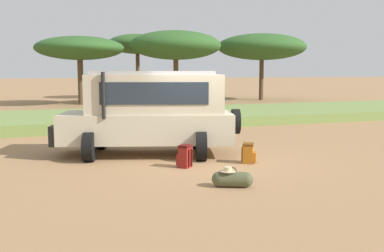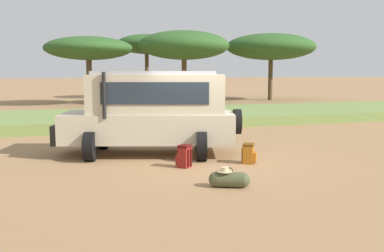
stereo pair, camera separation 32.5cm
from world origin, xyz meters
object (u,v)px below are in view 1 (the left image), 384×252
(acacia_tree_left_mid, at_px, (80,48))
(acacia_tree_right_mid, at_px, (176,45))
(acacia_tree_centre_back, at_px, (137,44))
(duffel_bag_low_black_case, at_px, (232,179))
(backpack_beside_front_wheel, at_px, (249,153))
(safari_vehicle, at_px, (151,111))
(acacia_tree_far_right, at_px, (262,47))
(backpack_cluster_center, at_px, (185,156))

(acacia_tree_left_mid, xyz_separation_m, acacia_tree_right_mid, (6.98, -1.18, 0.29))
(acacia_tree_centre_back, bearing_deg, duffel_bag_low_black_case, -99.82)
(duffel_bag_low_black_case, xyz_separation_m, acacia_tree_right_mid, (6.69, 24.31, 4.22))
(backpack_beside_front_wheel, distance_m, acacia_tree_left_mid, 23.74)
(safari_vehicle, relative_size, acacia_tree_centre_back, 0.94)
(acacia_tree_centre_back, bearing_deg, acacia_tree_right_mid, -81.47)
(acacia_tree_left_mid, xyz_separation_m, acacia_tree_far_right, (15.18, 0.34, 0.40))
(acacia_tree_left_mid, bearing_deg, acacia_tree_right_mid, -9.62)
(safari_vehicle, distance_m, acacia_tree_left_mid, 21.48)
(safari_vehicle, height_order, backpack_cluster_center, safari_vehicle)
(backpack_cluster_center, bearing_deg, duffel_bag_low_black_case, -82.29)
(backpack_cluster_center, xyz_separation_m, duffel_bag_low_black_case, (0.30, -2.19, -0.11))
(duffel_bag_low_black_case, relative_size, acacia_tree_right_mid, 0.12)
(backpack_beside_front_wheel, bearing_deg, duffel_bag_low_black_case, -124.77)
(acacia_tree_far_right, bearing_deg, safari_vehicle, -125.67)
(acacia_tree_right_mid, relative_size, acacia_tree_far_right, 0.90)
(duffel_bag_low_black_case, bearing_deg, acacia_tree_right_mid, 74.62)
(acacia_tree_right_mid, bearing_deg, acacia_tree_far_right, 10.55)
(safari_vehicle, bearing_deg, backpack_cluster_center, -80.22)
(acacia_tree_far_right, bearing_deg, acacia_tree_centre_back, 146.66)
(backpack_beside_front_wheel, bearing_deg, backpack_cluster_center, 178.22)
(backpack_beside_front_wheel, relative_size, acacia_tree_right_mid, 0.08)
(backpack_cluster_center, distance_m, acacia_tree_right_mid, 23.56)
(acacia_tree_left_mid, bearing_deg, backpack_cluster_center, -90.01)
(duffel_bag_low_black_case, distance_m, acacia_tree_far_right, 30.13)
(acacia_tree_left_mid, bearing_deg, acacia_tree_centre_back, 48.08)
(backpack_cluster_center, bearing_deg, acacia_tree_left_mid, 89.99)
(duffel_bag_low_black_case, bearing_deg, backpack_beside_front_wheel, 55.23)
(backpack_beside_front_wheel, distance_m, backpack_cluster_center, 1.78)
(safari_vehicle, distance_m, acacia_tree_far_right, 26.83)
(backpack_beside_front_wheel, height_order, acacia_tree_far_right, acacia_tree_far_right)
(duffel_bag_low_black_case, xyz_separation_m, acacia_tree_far_right, (14.89, 25.84, 4.33))
(backpack_cluster_center, distance_m, acacia_tree_centre_back, 30.71)
(acacia_tree_right_mid, bearing_deg, acacia_tree_centre_back, 98.53)
(acacia_tree_far_right, bearing_deg, backpack_cluster_center, -122.71)
(acacia_tree_left_mid, relative_size, acacia_tree_centre_back, 1.17)
(backpack_beside_front_wheel, bearing_deg, acacia_tree_right_mid, 76.79)
(duffel_bag_low_black_case, distance_m, acacia_tree_right_mid, 25.56)
(acacia_tree_right_mid, bearing_deg, duffel_bag_low_black_case, -105.38)
(acacia_tree_left_mid, height_order, acacia_tree_far_right, acacia_tree_far_right)
(duffel_bag_low_black_case, relative_size, acacia_tree_far_right, 0.11)
(safari_vehicle, height_order, acacia_tree_left_mid, acacia_tree_left_mid)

